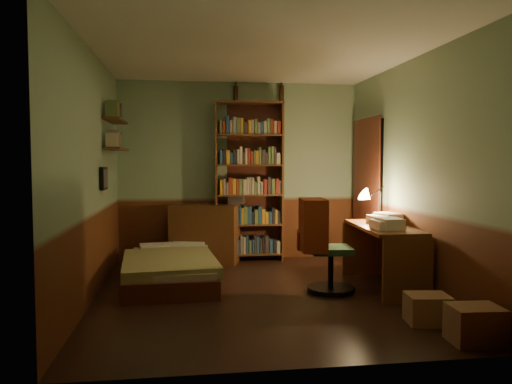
{
  "coord_description": "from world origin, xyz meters",
  "views": [
    {
      "loc": [
        -0.79,
        -5.32,
        1.45
      ],
      "look_at": [
        0.0,
        0.25,
        1.1
      ],
      "focal_mm": 35.0,
      "sensor_mm": 36.0,
      "label": 1
    }
  ],
  "objects": [
    {
      "name": "wall_shelf_lower",
      "position": [
        -1.64,
        1.1,
        1.6
      ],
      "size": [
        0.2,
        0.9,
        0.03
      ],
      "primitive_type": "cube",
      "color": "#553017",
      "rests_on": "wall_left"
    },
    {
      "name": "mini_stereo",
      "position": [
        -0.05,
        1.89,
        0.89
      ],
      "size": [
        0.26,
        0.23,
        0.12
      ],
      "primitive_type": "cube",
      "rotation": [
        0.0,
        0.0,
        -0.28
      ],
      "color": "#B2B2B7",
      "rests_on": "dresser"
    },
    {
      "name": "ceiling",
      "position": [
        0.0,
        0.0,
        2.61
      ],
      "size": [
        3.5,
        4.0,
        0.02
      ],
      "primitive_type": "cube",
      "color": "silver",
      "rests_on": "wall_back"
    },
    {
      "name": "dresser",
      "position": [
        -0.52,
        1.76,
        0.42
      ],
      "size": [
        1.03,
        0.71,
        0.83
      ],
      "primitive_type": "cube",
      "rotation": [
        0.0,
        0.0,
        -0.29
      ],
      "color": "#553017",
      "rests_on": "ground"
    },
    {
      "name": "door_trim",
      "position": [
        1.69,
        1.3,
        1.0
      ],
      "size": [
        0.02,
        0.98,
        2.08
      ],
      "primitive_type": "cube",
      "color": "#471D12",
      "rests_on": "ground"
    },
    {
      "name": "wall_left",
      "position": [
        -1.76,
        0.0,
        1.3
      ],
      "size": [
        0.02,
        4.0,
        2.6
      ],
      "primitive_type": "cube",
      "color": "gray",
      "rests_on": "ground"
    },
    {
      "name": "floor",
      "position": [
        0.0,
        0.0,
        -0.01
      ],
      "size": [
        3.5,
        4.0,
        0.02
      ],
      "primitive_type": "cube",
      "color": "black",
      "rests_on": "ground"
    },
    {
      "name": "red_jacket",
      "position": [
        0.64,
        -0.22,
        1.15
      ],
      "size": [
        0.43,
        0.55,
        0.57
      ],
      "primitive_type": "cube",
      "rotation": [
        0.0,
        0.0,
        -0.39
      ],
      "color": "#963418",
      "rests_on": "office_chair"
    },
    {
      "name": "wall_back",
      "position": [
        0.0,
        2.01,
        1.3
      ],
      "size": [
        3.5,
        0.02,
        2.6
      ],
      "primitive_type": "cube",
      "color": "gray",
      "rests_on": "ground"
    },
    {
      "name": "desk_lamp",
      "position": [
        1.63,
        0.63,
        1.02
      ],
      "size": [
        0.21,
        0.21,
        0.61
      ],
      "primitive_type": "cone",
      "rotation": [
        0.0,
        0.0,
        0.14
      ],
      "color": "black",
      "rests_on": "desk"
    },
    {
      "name": "wall_shelf_upper",
      "position": [
        -1.64,
        1.1,
        1.95
      ],
      "size": [
        0.2,
        0.9,
        0.03
      ],
      "primitive_type": "cube",
      "color": "#553017",
      "rests_on": "wall_left"
    },
    {
      "name": "office_chair",
      "position": [
        0.8,
        -0.03,
        0.43
      ],
      "size": [
        0.47,
        0.42,
        0.86
      ],
      "primitive_type": "cube",
      "rotation": [
        0.0,
        0.0,
        -0.1
      ],
      "color": "#29502D",
      "rests_on": "ground"
    },
    {
      "name": "cardboard_box_a",
      "position": [
        1.49,
        -1.71,
        0.15
      ],
      "size": [
        0.42,
        0.34,
        0.3
      ],
      "primitive_type": "cube",
      "rotation": [
        0.0,
        0.0,
        -0.07
      ],
      "color": "#866343",
      "rests_on": "ground"
    },
    {
      "name": "wall_front",
      "position": [
        0.0,
        -2.01,
        1.3
      ],
      "size": [
        3.5,
        0.02,
        2.6
      ],
      "primitive_type": "cube",
      "color": "gray",
      "rests_on": "ground"
    },
    {
      "name": "bed",
      "position": [
        -0.98,
        0.69,
        0.28
      ],
      "size": [
        1.07,
        1.9,
        0.56
      ],
      "primitive_type": "cube",
      "rotation": [
        0.0,
        0.0,
        0.04
      ],
      "color": "#89894F",
      "rests_on": "ground"
    },
    {
      "name": "cardboard_box_b",
      "position": [
        1.35,
        -1.2,
        0.13
      ],
      "size": [
        0.4,
        0.35,
        0.26
      ],
      "primitive_type": "cube",
      "rotation": [
        0.0,
        0.0,
        -0.13
      ],
      "color": "#866343",
      "rests_on": "ground"
    },
    {
      "name": "bottle_right",
      "position": [
        0.62,
        1.96,
        2.43
      ],
      "size": [
        0.09,
        0.09,
        0.26
      ],
      "primitive_type": "cylinder",
      "rotation": [
        0.0,
        0.0,
        -0.43
      ],
      "color": "black",
      "rests_on": "bookshelf"
    },
    {
      "name": "bookshelf",
      "position": [
        0.13,
        1.85,
        1.15
      ],
      "size": [
        1.0,
        0.36,
        2.3
      ],
      "primitive_type": "cube",
      "rotation": [
        0.0,
        0.0,
        -0.05
      ],
      "color": "#553017",
      "rests_on": "ground"
    },
    {
      "name": "bottle_left",
      "position": [
        -0.05,
        1.96,
        2.42
      ],
      "size": [
        0.08,
        0.08,
        0.23
      ],
      "primitive_type": "cylinder",
      "rotation": [
        0.0,
        0.0,
        -0.31
      ],
      "color": "black",
      "rests_on": "bookshelf"
    },
    {
      "name": "paper_stack",
      "position": [
        1.59,
        0.3,
        0.77
      ],
      "size": [
        0.29,
        0.34,
        0.12
      ],
      "primitive_type": "cube",
      "rotation": [
        0.0,
        0.0,
        0.26
      ],
      "color": "silver",
      "rests_on": "desk"
    },
    {
      "name": "framed_picture",
      "position": [
        -1.72,
        0.6,
        1.25
      ],
      "size": [
        0.04,
        0.32,
        0.26
      ],
      "primitive_type": "cube",
      "color": "black",
      "rests_on": "wall_left"
    },
    {
      "name": "desk",
      "position": [
        1.44,
        0.07,
        0.36
      ],
      "size": [
        0.63,
        1.36,
        0.71
      ],
      "primitive_type": "cube",
      "rotation": [
        0.0,
        0.0,
        -0.06
      ],
      "color": "#553017",
      "rests_on": "ground"
    },
    {
      "name": "wall_right",
      "position": [
        1.76,
        0.0,
        1.3
      ],
      "size": [
        0.02,
        4.0,
        2.6
      ],
      "primitive_type": "cube",
      "color": "gray",
      "rests_on": "ground"
    },
    {
      "name": "doorway",
      "position": [
        1.72,
        1.3,
        1.0
      ],
      "size": [
        0.06,
        0.9,
        2.0
      ],
      "primitive_type": "cube",
      "color": "black",
      "rests_on": "ground"
    }
  ]
}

